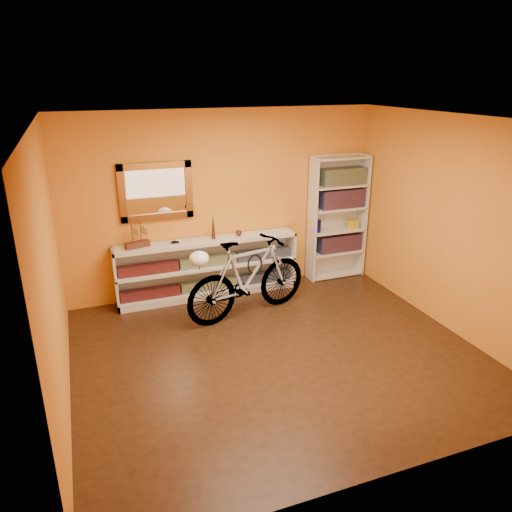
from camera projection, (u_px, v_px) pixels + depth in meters
name	position (u px, v px, depth m)	size (l,w,h in m)	color
floor	(277.00, 353.00, 5.62)	(4.50, 4.00, 0.01)	black
ceiling	(281.00, 119.00, 4.72)	(4.50, 4.00, 0.01)	silver
back_wall	(224.00, 203.00, 6.93)	(4.50, 0.01, 2.60)	orange
left_wall	(51.00, 275.00, 4.43)	(0.01, 4.00, 2.60)	orange
right_wall	(450.00, 225.00, 5.91)	(0.01, 4.00, 2.60)	orange
gilt_mirror	(156.00, 192.00, 6.50)	(0.98, 0.06, 0.78)	brown
wall_socket	(281.00, 264.00, 7.57)	(0.09, 0.01, 0.09)	silver
console_unit	(208.00, 268.00, 6.97)	(2.60, 0.35, 0.85)	silver
cd_row_lower	(209.00, 285.00, 7.04)	(2.50, 0.13, 0.14)	black
cd_row_upper	(208.00, 261.00, 6.91)	(2.50, 0.13, 0.14)	navy
model_ship	(136.00, 234.00, 6.44)	(0.33, 0.12, 0.39)	#462113
toy_car	(175.00, 243.00, 6.67)	(0.00, 0.00, 0.00)	black
bronze_ornament	(213.00, 226.00, 6.79)	(0.06, 0.06, 0.37)	#4E2A1B
decorative_orb	(239.00, 233.00, 6.96)	(0.09, 0.09, 0.09)	#4E2A1B
bookcase	(337.00, 218.00, 7.49)	(0.90, 0.30, 1.90)	silver
book_row_a	(339.00, 243.00, 7.64)	(0.70, 0.22, 0.26)	maroon
book_row_b	(341.00, 198.00, 7.40)	(0.70, 0.22, 0.28)	maroon
book_row_c	(343.00, 176.00, 7.28)	(0.70, 0.22, 0.25)	#1B545F
travel_mug	(318.00, 226.00, 7.39)	(0.09, 0.09, 0.19)	#16189B
red_tin	(327.00, 180.00, 7.24)	(0.12, 0.12, 0.16)	maroon
yellow_bag	(352.00, 224.00, 7.57)	(0.18, 0.12, 0.14)	gold
bicycle	(248.00, 277.00, 6.35)	(1.82, 0.47, 1.07)	silver
helmet	(199.00, 259.00, 5.85)	(0.24, 0.23, 0.18)	white
u_lock	(255.00, 264.00, 6.35)	(0.21, 0.21, 0.02)	black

